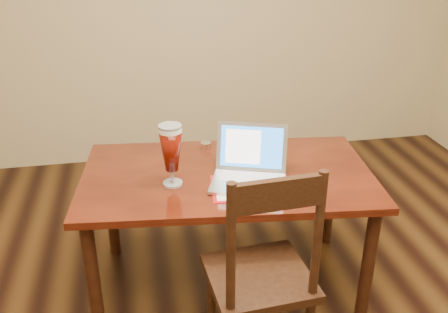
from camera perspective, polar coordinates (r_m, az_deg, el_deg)
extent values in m
cube|color=#51190A|center=(2.61, 0.38, -2.23)|extent=(1.59, 1.00, 0.04)
cylinder|color=black|center=(2.55, -14.73, -13.48)|extent=(0.07, 0.07, 0.67)
cylinder|color=black|center=(2.65, 16.12, -11.85)|extent=(0.07, 0.07, 0.67)
cylinder|color=black|center=(3.11, -12.81, -5.44)|extent=(0.07, 0.07, 0.67)
cylinder|color=black|center=(3.20, 12.00, -4.43)|extent=(0.07, 0.07, 0.67)
cube|color=#A60F13|center=(2.46, 3.18, -3.54)|extent=(0.42, 0.32, 0.00)
cube|color=silver|center=(2.46, 3.18, -3.50)|extent=(0.38, 0.28, 0.00)
cube|color=#B8B8BC|center=(2.47, 2.73, -3.12)|extent=(0.42, 0.36, 0.02)
cube|color=silver|center=(2.51, 2.86, -2.40)|extent=(0.32, 0.20, 0.00)
cube|color=silver|center=(2.41, 2.55, -3.73)|extent=(0.11, 0.09, 0.00)
cube|color=#B8B8BC|center=(2.55, 3.17, 1.09)|extent=(0.36, 0.19, 0.24)
cube|color=blue|center=(2.55, 3.16, 1.06)|extent=(0.32, 0.16, 0.20)
cube|color=white|center=(2.55, 2.19, 1.12)|extent=(0.19, 0.10, 0.17)
cylinder|color=silver|center=(2.50, -5.87, -3.05)|extent=(0.10, 0.10, 0.01)
cylinder|color=silver|center=(2.48, -5.92, -2.23)|extent=(0.02, 0.02, 0.07)
cylinder|color=silver|center=(2.38, -6.18, 3.07)|extent=(0.11, 0.11, 0.02)
cylinder|color=silver|center=(2.37, -6.20, 3.45)|extent=(0.11, 0.11, 0.01)
cylinder|color=silver|center=(2.86, -2.09, 1.24)|extent=(0.06, 0.06, 0.04)
cylinder|color=silver|center=(2.88, 0.46, 1.44)|extent=(0.06, 0.06, 0.04)
cube|color=#331A0E|center=(2.29, 4.02, -13.63)|extent=(0.48, 0.46, 0.04)
cylinder|color=#331A0E|center=(2.53, -1.47, -16.18)|extent=(0.04, 0.04, 0.44)
cylinder|color=#331A0E|center=(2.62, 6.49, -14.72)|extent=(0.04, 0.04, 0.44)
cylinder|color=#331A0E|center=(1.93, 0.79, -10.52)|extent=(0.04, 0.04, 0.57)
cylinder|color=#331A0E|center=(2.04, 10.68, -8.80)|extent=(0.04, 0.04, 0.57)
cube|color=#331A0E|center=(1.87, 6.18, -4.33)|extent=(0.36, 0.06, 0.13)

